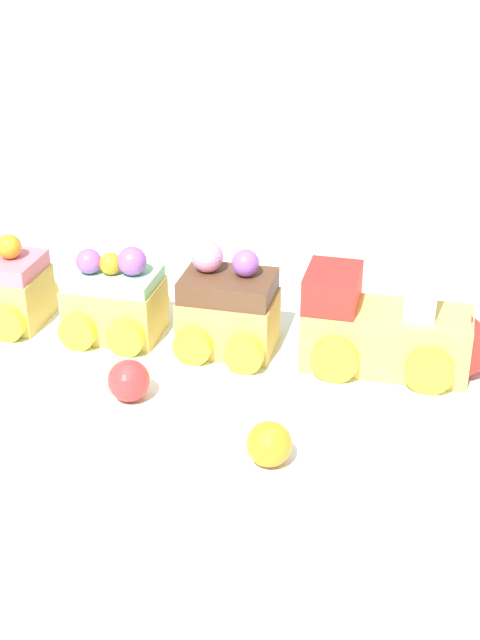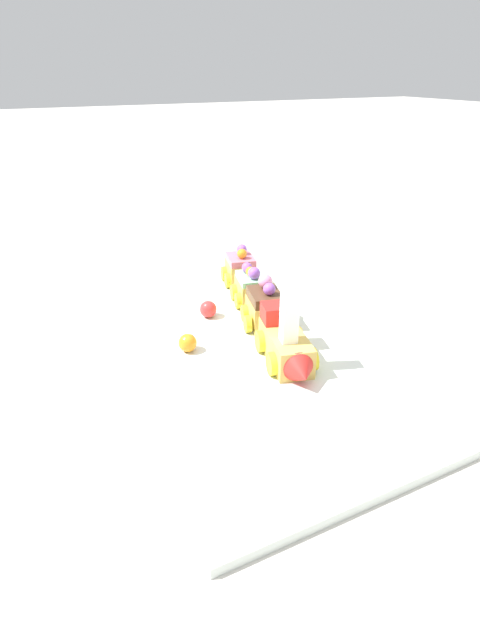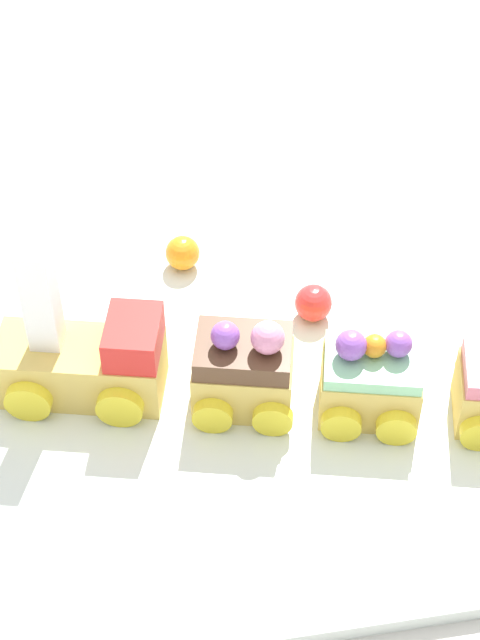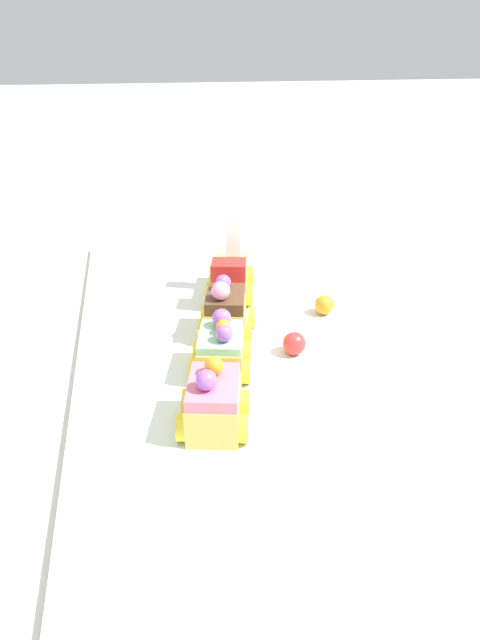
# 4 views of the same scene
# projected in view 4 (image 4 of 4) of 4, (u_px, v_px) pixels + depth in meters

# --- Properties ---
(ground_plane) EXTENTS (10.00, 10.00, 0.00)m
(ground_plane) POSITION_uv_depth(u_px,v_px,m) (256.00, 344.00, 0.61)
(ground_plane) COLOR beige
(display_board) EXTENTS (0.73, 0.42, 0.01)m
(display_board) POSITION_uv_depth(u_px,v_px,m) (256.00, 340.00, 0.61)
(display_board) COLOR silver
(display_board) RESTS_ON ground_plane
(cake_train_locomotive) EXTENTS (0.14, 0.08, 0.12)m
(cake_train_locomotive) POSITION_uv_depth(u_px,v_px,m) (231.00, 274.00, 0.70)
(cake_train_locomotive) COLOR #E0BC56
(cake_train_locomotive) RESTS_ON display_board
(cake_car_chocolate) EXTENTS (0.07, 0.08, 0.08)m
(cake_car_chocolate) POSITION_uv_depth(u_px,v_px,m) (225.00, 313.00, 0.60)
(cake_car_chocolate) COLOR #E0BC56
(cake_car_chocolate) RESTS_ON display_board
(cake_car_mint) EXTENTS (0.07, 0.08, 0.07)m
(cake_car_mint) POSITION_uv_depth(u_px,v_px,m) (221.00, 351.00, 0.53)
(cake_car_mint) COLOR #E0BC56
(cake_car_mint) RESTS_ON display_board
(cake_car_strawberry) EXTENTS (0.07, 0.08, 0.07)m
(cake_car_strawberry) POSITION_uv_depth(u_px,v_px,m) (214.00, 404.00, 0.45)
(cake_car_strawberry) COLOR #E0BC56
(cake_car_strawberry) RESTS_ON display_board
(gumball_orange) EXTENTS (0.03, 0.03, 0.03)m
(gumball_orange) POSITION_uv_depth(u_px,v_px,m) (324.00, 305.00, 0.65)
(gumball_orange) COLOR orange
(gumball_orange) RESTS_ON display_board
(gumball_red) EXTENTS (0.03, 0.03, 0.03)m
(gumball_red) POSITION_uv_depth(u_px,v_px,m) (294.00, 343.00, 0.57)
(gumball_red) COLOR red
(gumball_red) RESTS_ON display_board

